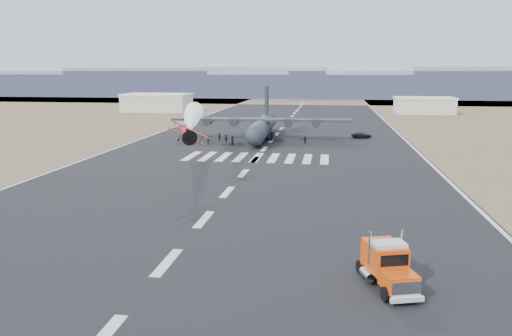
% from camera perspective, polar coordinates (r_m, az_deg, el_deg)
% --- Properties ---
extents(ground, '(500.00, 500.00, 0.00)m').
position_cam_1_polar(ground, '(41.73, -10.13, -10.57)').
color(ground, black).
rests_on(ground, ground).
extents(scrub_far, '(500.00, 80.00, 0.00)m').
position_cam_1_polar(scrub_far, '(267.42, 5.76, 7.77)').
color(scrub_far, brown).
rests_on(scrub_far, ground).
extents(runway_markings, '(60.00, 260.00, 0.01)m').
position_cam_1_polar(runway_markings, '(98.70, 0.93, 2.19)').
color(runway_markings, silver).
rests_on(runway_markings, ground).
extents(ridge_seg_a, '(150.00, 50.00, 13.00)m').
position_cam_1_polar(ridge_seg_a, '(362.29, -26.86, 8.53)').
color(ridge_seg_a, gray).
rests_on(ridge_seg_a, ground).
extents(ridge_seg_b, '(150.00, 50.00, 15.00)m').
position_cam_1_polar(ridge_seg_b, '(329.32, -17.47, 9.24)').
color(ridge_seg_b, gray).
rests_on(ridge_seg_b, ground).
extents(ridge_seg_c, '(150.00, 50.00, 17.00)m').
position_cam_1_polar(ridge_seg_c, '(306.77, -6.32, 9.77)').
color(ridge_seg_c, gray).
rests_on(ridge_seg_c, ground).
extents(ridge_seg_d, '(150.00, 50.00, 13.00)m').
position_cam_1_polar(ridge_seg_d, '(297.08, 6.07, 9.34)').
color(ridge_seg_d, gray).
rests_on(ridge_seg_d, ground).
extents(ridge_seg_e, '(150.00, 50.00, 15.00)m').
position_cam_1_polar(ridge_seg_e, '(301.34, 18.68, 9.05)').
color(ridge_seg_e, gray).
rests_on(ridge_seg_e, ground).
extents(hangar_left, '(24.50, 14.50, 6.70)m').
position_cam_1_polar(hangar_left, '(193.23, -11.24, 7.37)').
color(hangar_left, beige).
rests_on(hangar_left, ground).
extents(hangar_right, '(20.50, 12.50, 5.90)m').
position_cam_1_polar(hangar_right, '(190.01, 18.65, 6.82)').
color(hangar_right, beige).
rests_on(hangar_right, ground).
extents(semi_truck, '(4.21, 7.57, 3.33)m').
position_cam_1_polar(semi_truck, '(37.59, 14.75, -10.58)').
color(semi_truck, black).
rests_on(semi_truck, ground).
extents(aerobatic_biplane, '(5.00, 5.16, 3.76)m').
position_cam_1_polar(aerobatic_biplane, '(65.49, -7.98, 3.95)').
color(aerobatic_biplane, red).
extents(smoke_trail, '(9.19, 31.33, 3.50)m').
position_cam_1_polar(smoke_trail, '(91.44, -7.23, 6.13)').
color(smoke_trail, white).
extents(transport_aircraft, '(40.25, 33.15, 11.64)m').
position_cam_1_polar(transport_aircraft, '(113.43, 0.73, 4.88)').
color(transport_aircraft, '#222A33').
rests_on(transport_aircraft, ground).
extents(support_vehicle, '(4.91, 3.28, 1.25)m').
position_cam_1_polar(support_vehicle, '(117.63, 11.99, 3.70)').
color(support_vehicle, black).
rests_on(support_vehicle, ground).
extents(crew_a, '(0.64, 0.53, 1.71)m').
position_cam_1_polar(crew_a, '(104.99, -0.26, 3.20)').
color(crew_a, black).
rests_on(crew_a, ground).
extents(crew_b, '(0.57, 0.88, 1.77)m').
position_cam_1_polar(crew_b, '(110.14, 1.87, 3.58)').
color(crew_b, black).
rests_on(crew_b, ground).
extents(crew_c, '(0.94, 1.22, 1.71)m').
position_cam_1_polar(crew_c, '(108.07, -3.47, 3.41)').
color(crew_c, black).
rests_on(crew_c, ground).
extents(crew_d, '(0.57, 1.07, 1.81)m').
position_cam_1_polar(crew_d, '(110.13, -4.20, 3.57)').
color(crew_d, black).
rests_on(crew_d, ground).
extents(crew_e, '(0.63, 0.94, 1.83)m').
position_cam_1_polar(crew_e, '(104.32, -2.71, 3.17)').
color(crew_e, black).
rests_on(crew_e, ground).
extents(crew_f, '(1.32, 1.45, 1.60)m').
position_cam_1_polar(crew_f, '(106.27, 5.61, 3.21)').
color(crew_f, black).
rests_on(crew_f, ground).
extents(crew_g, '(0.51, 0.61, 1.66)m').
position_cam_1_polar(crew_g, '(102.94, 0.23, 3.03)').
color(crew_g, black).
rests_on(crew_g, ground).
extents(crew_h, '(0.76, 0.90, 1.59)m').
position_cam_1_polar(crew_h, '(105.45, -5.45, 3.15)').
color(crew_h, black).
rests_on(crew_h, ground).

